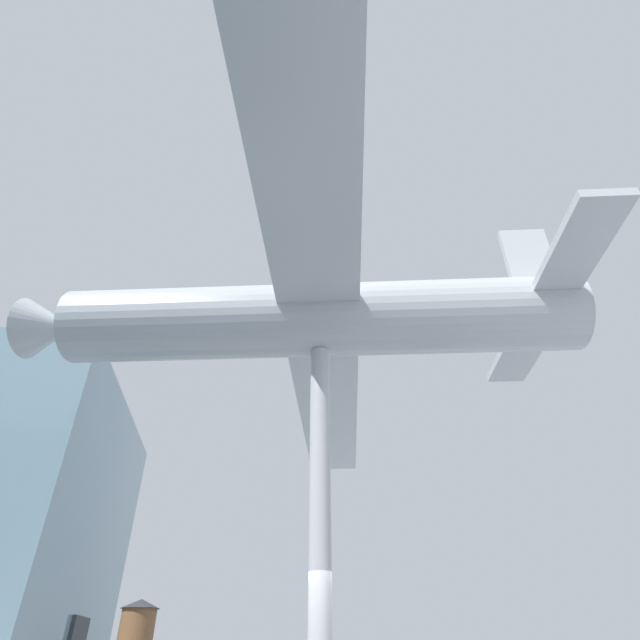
{
  "coord_description": "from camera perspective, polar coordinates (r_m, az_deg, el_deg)",
  "views": [
    {
      "loc": [
        -9.36,
        1.45,
        1.32
      ],
      "look_at": [
        0.0,
        0.0,
        7.69
      ],
      "focal_mm": 28.0,
      "sensor_mm": 36.0,
      "label": 1
    }
  ],
  "objects": [
    {
      "name": "suspended_airplane",
      "position": [
        11.44,
        -0.78,
        0.05
      ],
      "size": [
        21.37,
        13.32,
        3.34
      ],
      "rotation": [
        0.0,
        0.0,
        -0.2
      ],
      "color": "#B2B7BC",
      "rests_on": "support_pylon_central"
    },
    {
      "name": "support_pylon_central",
      "position": [
        9.7,
        0.0,
        -21.4
      ],
      "size": [
        0.4,
        0.4,
        6.85
      ],
      "color": "#B7B7BC",
      "rests_on": "ground_plane"
    }
  ]
}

